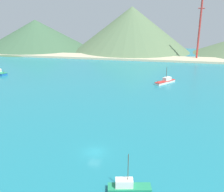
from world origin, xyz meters
TOP-DOWN VIEW (x-y plane):
  - ground at (0.00, 30.00)m, footprint 260.00×280.00m
  - fishing_boat_1 at (13.84, 58.03)m, footprint 8.27×9.61m
  - fishing_boat_4 at (8.39, -10.63)m, footprint 7.11×3.36m
  - beach_strip at (0.00, 113.19)m, footprint 247.00×15.87m
  - hill_west at (-86.38, 144.58)m, footprint 82.06×82.06m
  - hill_central at (-11.87, 148.32)m, footprint 84.91×84.91m
  - radio_tower at (31.78, 116.86)m, footprint 3.60×2.88m

SIDE VIEW (x-z plane):
  - ground at x=0.00m, z-range -0.50..0.00m
  - beach_strip at x=0.00m, z-range 0.00..1.20m
  - fishing_boat_1 at x=13.84m, z-range -2.48..4.10m
  - fishing_boat_4 at x=8.39m, z-range -2.53..4.18m
  - hill_west at x=-86.38m, z-range 0.00..22.06m
  - hill_central at x=-11.87m, z-range 0.00..31.59m
  - radio_tower at x=31.78m, z-range 0.36..36.35m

